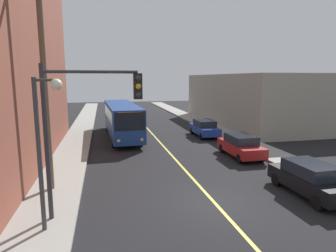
# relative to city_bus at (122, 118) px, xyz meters

# --- Properties ---
(ground_plane) EXTENTS (120.00, 120.00, 0.00)m
(ground_plane) POSITION_rel_city_bus_xyz_m (3.12, -16.27, -1.82)
(ground_plane) COLOR black
(sidewalk_left) EXTENTS (2.50, 90.00, 0.15)m
(sidewalk_left) POSITION_rel_city_bus_xyz_m (-4.13, -6.27, -1.74)
(sidewalk_left) COLOR gray
(sidewalk_left) RESTS_ON ground
(sidewalk_right) EXTENTS (2.50, 90.00, 0.15)m
(sidewalk_right) POSITION_rel_city_bus_xyz_m (10.37, -6.27, -1.74)
(sidewalk_right) COLOR gray
(sidewalk_right) RESTS_ON ground
(lane_stripe_center) EXTENTS (0.16, 60.00, 0.01)m
(lane_stripe_center) POSITION_rel_city_bus_xyz_m (3.12, -1.27, -1.81)
(lane_stripe_center) COLOR #D8CC4C
(lane_stripe_center) RESTS_ON ground
(building_right_warehouse) EXTENTS (12.00, 21.73, 6.10)m
(building_right_warehouse) POSITION_rel_city_bus_xyz_m (17.61, 5.59, 1.23)
(building_right_warehouse) COLOR gray
(building_right_warehouse) RESTS_ON ground
(city_bus) EXTENTS (3.07, 12.24, 3.20)m
(city_bus) POSITION_rel_city_bus_xyz_m (0.00, 0.00, 0.00)
(city_bus) COLOR navy
(city_bus) RESTS_ON ground
(parked_car_black) EXTENTS (1.88, 4.43, 1.62)m
(parked_car_black) POSITION_rel_city_bus_xyz_m (7.93, -16.40, -0.98)
(parked_car_black) COLOR black
(parked_car_black) RESTS_ON ground
(parked_car_red) EXTENTS (1.83, 4.40, 1.62)m
(parked_car_red) POSITION_rel_city_bus_xyz_m (7.87, -9.24, -0.98)
(parked_car_red) COLOR maroon
(parked_car_red) RESTS_ON ground
(parked_car_blue) EXTENTS (1.83, 4.40, 1.62)m
(parked_car_blue) POSITION_rel_city_bus_xyz_m (7.90, -1.45, -0.98)
(parked_car_blue) COLOR navy
(parked_car_blue) RESTS_ON ground
(utility_pole_near) EXTENTS (2.40, 0.28, 11.66)m
(utility_pole_near) POSITION_rel_city_bus_xyz_m (-4.36, -13.15, 4.69)
(utility_pole_near) COLOR brown
(utility_pole_near) RESTS_ON sidewalk_left
(traffic_signal_left_corner) EXTENTS (3.75, 0.48, 6.00)m
(traffic_signal_left_corner) POSITION_rel_city_bus_xyz_m (-2.29, -16.52, 2.49)
(traffic_signal_left_corner) COLOR #2D2D33
(traffic_signal_left_corner) RESTS_ON sidewalk_left
(street_lamp_left) EXTENTS (0.98, 0.40, 5.50)m
(street_lamp_left) POSITION_rel_city_bus_xyz_m (-3.71, -17.38, 1.92)
(street_lamp_left) COLOR #38383D
(street_lamp_left) RESTS_ON sidewalk_left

